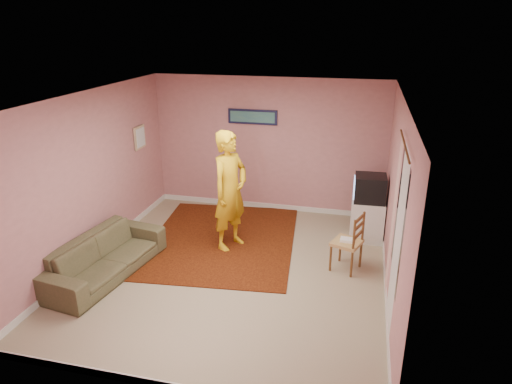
% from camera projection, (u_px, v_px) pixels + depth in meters
% --- Properties ---
extents(ground, '(5.00, 5.00, 0.00)m').
position_uv_depth(ground, '(233.00, 269.00, 6.96)').
color(ground, gray).
rests_on(ground, ground).
extents(wall_back, '(4.50, 0.02, 2.60)m').
position_uv_depth(wall_back, '(268.00, 146.00, 8.77)').
color(wall_back, '#BC7B7F').
rests_on(wall_back, ground).
extents(wall_front, '(4.50, 0.02, 2.60)m').
position_uv_depth(wall_front, '(156.00, 280.00, 4.22)').
color(wall_front, '#BC7B7F').
rests_on(wall_front, ground).
extents(wall_left, '(0.02, 5.00, 2.60)m').
position_uv_depth(wall_left, '(91.00, 177.00, 6.99)').
color(wall_left, '#BC7B7F').
rests_on(wall_left, ground).
extents(wall_right, '(0.02, 5.00, 2.60)m').
position_uv_depth(wall_right, '(395.00, 203.00, 6.01)').
color(wall_right, '#BC7B7F').
rests_on(wall_right, ground).
extents(ceiling, '(4.50, 5.00, 0.02)m').
position_uv_depth(ceiling, '(230.00, 97.00, 6.04)').
color(ceiling, white).
rests_on(ceiling, wall_back).
extents(baseboard_back, '(4.50, 0.02, 0.10)m').
position_uv_depth(baseboard_back, '(267.00, 206.00, 9.20)').
color(baseboard_back, silver).
rests_on(baseboard_back, ground).
extents(baseboard_left, '(0.02, 5.00, 0.10)m').
position_uv_depth(baseboard_left, '(101.00, 250.00, 7.43)').
color(baseboard_left, silver).
rests_on(baseboard_left, ground).
extents(baseboard_right, '(0.02, 5.00, 0.10)m').
position_uv_depth(baseboard_right, '(385.00, 285.00, 6.45)').
color(baseboard_right, silver).
rests_on(baseboard_right, ground).
extents(window, '(0.01, 1.10, 1.50)m').
position_uv_depth(window, '(400.00, 220.00, 5.14)').
color(window, black).
rests_on(window, wall_right).
extents(curtain_sheer, '(0.01, 0.75, 2.10)m').
position_uv_depth(curtain_sheer, '(397.00, 241.00, 5.07)').
color(curtain_sheer, silver).
rests_on(curtain_sheer, wall_right).
extents(curtain_floral, '(0.01, 0.35, 2.10)m').
position_uv_depth(curtain_floral, '(393.00, 217.00, 5.71)').
color(curtain_floral, beige).
rests_on(curtain_floral, wall_right).
extents(curtain_rod, '(0.02, 1.40, 0.02)m').
position_uv_depth(curtain_rod, '(405.00, 145.00, 4.84)').
color(curtain_rod, brown).
rests_on(curtain_rod, wall_right).
extents(picture_back, '(0.95, 0.04, 0.28)m').
position_uv_depth(picture_back, '(253.00, 117.00, 8.61)').
color(picture_back, '#131535').
rests_on(picture_back, wall_back).
extents(picture_left, '(0.04, 0.38, 0.42)m').
position_uv_depth(picture_left, '(140.00, 137.00, 8.35)').
color(picture_left, tan).
rests_on(picture_left, wall_left).
extents(area_rug, '(2.71, 3.25, 0.02)m').
position_uv_depth(area_rug, '(223.00, 240.00, 7.87)').
color(area_rug, black).
rests_on(area_rug, ground).
extents(tv_cabinet, '(0.56, 0.51, 0.71)m').
position_uv_depth(tv_cabinet, '(367.00, 220.00, 7.81)').
color(tv_cabinet, silver).
rests_on(tv_cabinet, ground).
extents(crt_tv, '(0.54, 0.48, 0.44)m').
position_uv_depth(crt_tv, '(370.00, 188.00, 7.61)').
color(crt_tv, black).
rests_on(crt_tv, tv_cabinet).
extents(chair_a, '(0.46, 0.44, 0.51)m').
position_uv_depth(chair_a, '(367.00, 199.00, 8.15)').
color(chair_a, tan).
rests_on(chair_a, ground).
extents(dvd_player, '(0.35, 0.26, 0.06)m').
position_uv_depth(dvd_player, '(367.00, 202.00, 8.18)').
color(dvd_player, '#A4A4A8').
rests_on(dvd_player, chair_a).
extents(blue_throw, '(0.41, 0.05, 0.43)m').
position_uv_depth(blue_throw, '(368.00, 186.00, 8.26)').
color(blue_throw, '#9ABBFC').
rests_on(blue_throw, chair_a).
extents(chair_b, '(0.51, 0.52, 0.50)m').
position_uv_depth(chair_b, '(347.00, 236.00, 6.77)').
color(chair_b, tan).
rests_on(chair_b, ground).
extents(game_console, '(0.20, 0.15, 0.04)m').
position_uv_depth(game_console, '(347.00, 240.00, 6.80)').
color(game_console, white).
rests_on(game_console, chair_b).
extents(sofa, '(1.10, 2.14, 0.60)m').
position_uv_depth(sofa, '(105.00, 256.00, 6.72)').
color(sofa, brown).
rests_on(sofa, ground).
extents(person, '(0.73, 0.85, 1.97)m').
position_uv_depth(person, '(230.00, 191.00, 7.34)').
color(person, gold).
rests_on(person, ground).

